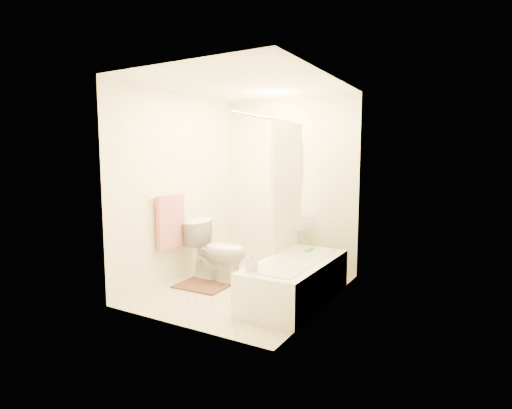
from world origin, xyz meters
The scene contains 17 objects.
floor centered at (0.00, 0.00, 0.00)m, with size 2.40×2.40×0.00m, color beige.
ceiling centered at (0.00, 0.00, 2.40)m, with size 2.40×2.40×0.00m, color white.
wall_back centered at (0.00, 1.20, 1.20)m, with size 2.00×0.02×2.40m, color beige.
wall_left centered at (-1.00, 0.00, 1.20)m, with size 0.02×2.40×2.40m, color beige.
wall_right centered at (1.00, 0.00, 1.20)m, with size 0.02×2.40×2.40m, color beige.
mirror centered at (0.00, 1.18, 1.50)m, with size 0.40×0.03×0.55m, color white.
curtain_rod centered at (0.30, 0.10, 2.00)m, with size 0.03×0.03×1.70m, color silver.
shower_curtain centered at (0.30, 0.50, 1.22)m, with size 0.04×0.80×1.55m, color silver.
towel_bar centered at (-0.96, -0.25, 1.10)m, with size 0.02×0.02×0.60m, color silver.
towel centered at (-0.93, -0.25, 0.78)m, with size 0.06×0.45×0.66m, color #CC7266.
toilet_paper centered at (-0.93, 0.12, 0.70)m, with size 0.12×0.12×0.11m, color white.
toilet centered at (-0.50, 0.14, 0.39)m, with size 0.44×0.79×0.77m, color white.
sink centered at (0.21, 0.95, 0.43)m, with size 0.44×0.35×0.87m, color white, non-canonical shape.
bathtub centered at (0.66, -0.01, 0.22)m, with size 0.68×1.57×0.44m, color white, non-canonical shape.
bath_mat centered at (-0.52, -0.17, 0.01)m, with size 0.62×0.46×0.02m, color #54281C.
soap_bottle centered at (0.44, -0.60, 0.54)m, with size 0.09×0.09×0.20m, color silver.
scrub_brush centered at (0.61, 0.48, 0.46)m, with size 0.06×0.19×0.04m, color #49C154.
Camera 1 is at (2.42, -3.95, 1.56)m, focal length 28.00 mm.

